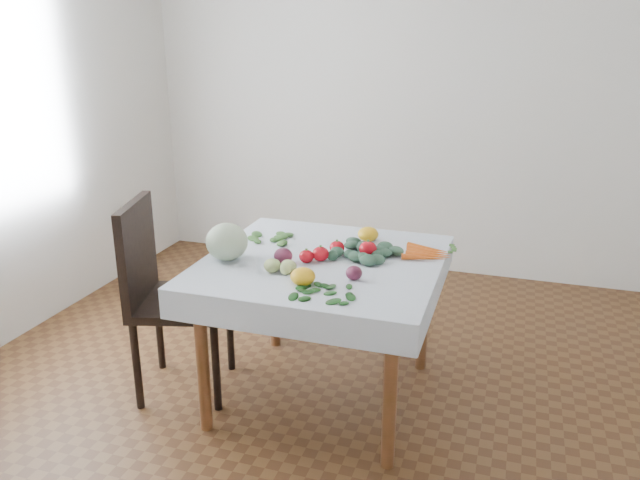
{
  "coord_description": "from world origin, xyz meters",
  "views": [
    {
      "loc": [
        0.86,
        -2.69,
        1.81
      ],
      "look_at": [
        -0.04,
        0.1,
        0.82
      ],
      "focal_mm": 35.0,
      "sensor_mm": 36.0,
      "label": 1
    }
  ],
  "objects_px": {
    "chair": "(163,286)",
    "heirloom_back": "(368,234)",
    "table": "(322,279)",
    "cabbage": "(227,242)",
    "carrot_bunch": "(428,253)"
  },
  "relations": [
    {
      "from": "chair",
      "to": "heirloom_back",
      "type": "relative_size",
      "value": 9.31
    },
    {
      "from": "heirloom_back",
      "to": "chair",
      "type": "bearing_deg",
      "value": -151.59
    },
    {
      "from": "table",
      "to": "chair",
      "type": "bearing_deg",
      "value": -167.91
    },
    {
      "from": "chair",
      "to": "cabbage",
      "type": "height_order",
      "value": "chair"
    },
    {
      "from": "table",
      "to": "chair",
      "type": "relative_size",
      "value": 0.98
    },
    {
      "from": "carrot_bunch",
      "to": "chair",
      "type": "bearing_deg",
      "value": -163.73
    },
    {
      "from": "table",
      "to": "chair",
      "type": "height_order",
      "value": "chair"
    },
    {
      "from": "table",
      "to": "cabbage",
      "type": "xyz_separation_m",
      "value": [
        -0.44,
        -0.14,
        0.19
      ]
    },
    {
      "from": "table",
      "to": "cabbage",
      "type": "height_order",
      "value": "cabbage"
    },
    {
      "from": "chair",
      "to": "cabbage",
      "type": "relative_size",
      "value": 5.07
    },
    {
      "from": "heirloom_back",
      "to": "table",
      "type": "bearing_deg",
      "value": -113.04
    },
    {
      "from": "table",
      "to": "carrot_bunch",
      "type": "distance_m",
      "value": 0.53
    },
    {
      "from": "cabbage",
      "to": "carrot_bunch",
      "type": "xyz_separation_m",
      "value": [
        0.92,
        0.34,
        -0.07
      ]
    },
    {
      "from": "table",
      "to": "heirloom_back",
      "type": "relative_size",
      "value": 9.13
    },
    {
      "from": "cabbage",
      "to": "heirloom_back",
      "type": "xyz_separation_m",
      "value": [
        0.58,
        0.48,
        -0.05
      ]
    }
  ]
}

